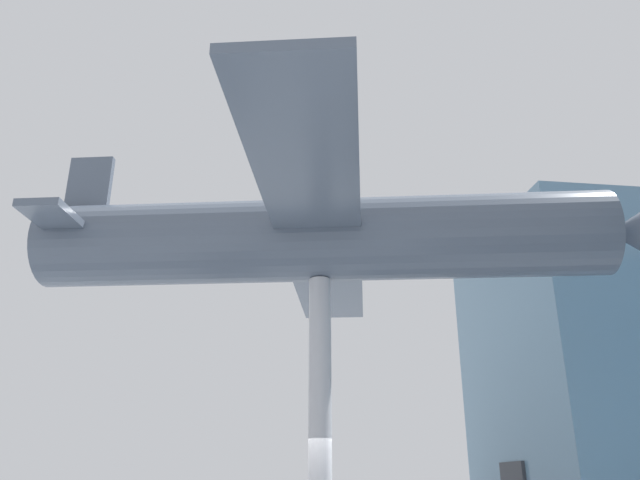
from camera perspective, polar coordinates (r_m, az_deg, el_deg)
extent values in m
cylinder|color=#B7B7BC|center=(13.89, 0.00, -15.58)|extent=(0.50, 0.50, 6.03)
cylinder|color=#4C5666|center=(14.84, 0.00, 0.00)|extent=(4.52, 13.49, 1.98)
cube|color=#4C5666|center=(14.84, 0.00, 0.00)|extent=(14.29, 4.66, 0.18)
cube|color=#4C5666|center=(16.36, -20.99, -0.04)|extent=(4.65, 1.86, 0.18)
cube|color=#4C5666|center=(16.80, -20.47, 3.65)|extent=(0.39, 1.11, 2.22)
cone|color=#4C5666|center=(16.14, 27.13, 0.67)|extent=(1.92, 1.69, 1.68)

